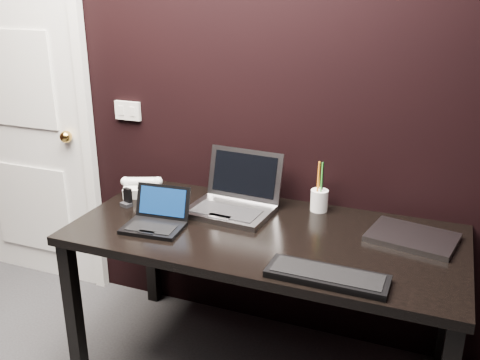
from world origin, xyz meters
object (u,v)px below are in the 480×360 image
at_px(ext_keyboard, 327,276).
at_px(closed_laptop, 412,237).
at_px(netbook, 156,220).
at_px(desk, 264,247).
at_px(door, 21,114).
at_px(pen_cup, 319,199).
at_px(silver_laptop, 234,201).
at_px(mobile_phone, 127,199).
at_px(desk_phone, 142,187).

height_order(ext_keyboard, closed_laptop, ext_keyboard).
bearing_deg(closed_laptop, netbook, -165.01).
relative_size(desk, netbook, 6.17).
bearing_deg(desk, door, 167.18).
distance_m(desk, pen_cup, 0.38).
height_order(door, closed_laptop, door).
relative_size(desk, closed_laptop, 4.31).
xyz_separation_m(silver_laptop, mobile_phone, (-0.50, -0.14, -0.02)).
bearing_deg(netbook, door, 156.62).
relative_size(desk, desk_phone, 7.59).
bearing_deg(mobile_phone, door, 159.35).
xyz_separation_m(door, desk, (1.65, -0.38, -0.38)).
relative_size(desk, pen_cup, 6.97).
height_order(closed_laptop, mobile_phone, mobile_phone).
distance_m(silver_laptop, desk_phone, 0.52).
bearing_deg(silver_laptop, netbook, -130.10).
height_order(silver_laptop, desk_phone, silver_laptop).
bearing_deg(ext_keyboard, netbook, 168.63).
bearing_deg(desk, pen_cup, 62.13).
bearing_deg(mobile_phone, pen_cup, 18.14).
relative_size(ext_keyboard, desk_phone, 2.00).
height_order(desk, mobile_phone, mobile_phone).
distance_m(silver_laptop, ext_keyboard, 0.73).
bearing_deg(mobile_phone, ext_keyboard, -16.94).
bearing_deg(desk, desk_phone, 165.93).
xyz_separation_m(mobile_phone, pen_cup, (0.88, 0.29, 0.02)).
relative_size(netbook, ext_keyboard, 0.61).
bearing_deg(ext_keyboard, door, 161.31).
xyz_separation_m(closed_laptop, mobile_phone, (-1.33, -0.13, 0.02)).
distance_m(mobile_phone, pen_cup, 0.93).
bearing_deg(mobile_phone, desk_phone, 94.33).
relative_size(closed_laptop, mobile_phone, 4.41).
height_order(netbook, mobile_phone, netbook).
relative_size(silver_laptop, mobile_phone, 4.55).
bearing_deg(closed_laptop, desk, -166.13).
bearing_deg(pen_cup, silver_laptop, -158.15).
height_order(silver_laptop, pen_cup, silver_laptop).
relative_size(ext_keyboard, mobile_phone, 5.02).
bearing_deg(desk, ext_keyboard, -40.85).
distance_m(door, ext_keyboard, 2.13).
height_order(door, silver_laptop, door).
height_order(netbook, pen_cup, pen_cup).
distance_m(closed_laptop, desk_phone, 1.34).
relative_size(door, desk_phone, 9.55).
xyz_separation_m(desk, silver_laptop, (-0.21, 0.16, 0.13)).
bearing_deg(silver_laptop, closed_laptop, -0.77).
bearing_deg(closed_laptop, pen_cup, 159.85).
bearing_deg(silver_laptop, mobile_phone, -164.75).
bearing_deg(desk, silver_laptop, 142.81).
relative_size(desk_phone, pen_cup, 0.92).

